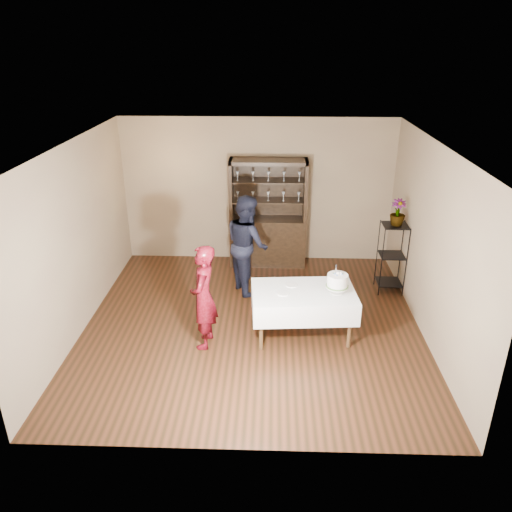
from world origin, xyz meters
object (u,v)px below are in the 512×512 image
object	(u,v)px
plant_etagere	(392,255)
woman	(203,297)
china_hutch	(268,230)
cake_table	(303,302)
cake	(337,281)
man	(247,244)
potted_plant	(398,212)

from	to	relation	value
plant_etagere	woman	bearing A→B (deg)	-149.23
china_hutch	cake_table	distance (m)	2.57
china_hutch	cake_table	world-z (taller)	china_hutch
plant_etagere	cake	distance (m)	1.87
man	cake	bearing A→B (deg)	-163.51
potted_plant	china_hutch	bearing A→B (deg)	153.17
woman	cake	size ratio (longest dim) A/B	3.41
china_hutch	cake	world-z (taller)	china_hutch
china_hutch	woman	bearing A→B (deg)	-106.77
man	plant_etagere	bearing A→B (deg)	-114.79
china_hutch	cake_table	bearing A→B (deg)	-77.99
plant_etagere	man	world-z (taller)	man
woman	cake	world-z (taller)	woman
plant_etagere	cake	world-z (taller)	plant_etagere
china_hutch	cake	xyz separation A→B (m)	(0.99, -2.55, 0.23)
plant_etagere	woman	world-z (taller)	woman
cake_table	potted_plant	xyz separation A→B (m)	(1.56, 1.45, 0.85)
cake_table	potted_plant	size ratio (longest dim) A/B	3.49
plant_etagere	cake_table	world-z (taller)	plant_etagere
cake	potted_plant	xyz separation A→B (m)	(1.10, 1.49, 0.51)
cake	woman	bearing A→B (deg)	-172.45
cake_table	man	distance (m)	1.69
china_hutch	potted_plant	bearing A→B (deg)	-26.83
plant_etagere	cake	size ratio (longest dim) A/B	2.72
plant_etagere	cake_table	size ratio (longest dim) A/B	0.80
man	potted_plant	world-z (taller)	man
china_hutch	cake	size ratio (longest dim) A/B	4.54
potted_plant	cake	bearing A→B (deg)	-126.53
cake	cake_table	bearing A→B (deg)	175.22
woman	man	xyz separation A→B (m)	(0.51, 1.70, 0.09)
cake_table	man	bearing A→B (deg)	121.30
china_hutch	plant_etagere	xyz separation A→B (m)	(2.08, -1.05, -0.01)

